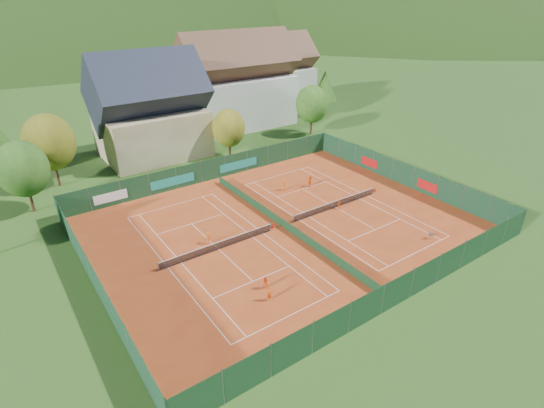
{
  "coord_description": "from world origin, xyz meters",
  "views": [
    {
      "loc": [
        -24.36,
        -32.71,
        23.84
      ],
      "look_at": [
        0.0,
        2.0,
        2.0
      ],
      "focal_mm": 28.0,
      "sensor_mm": 36.0,
      "label": 1
    }
  ],
  "objects_px": {
    "ball_hopper": "(431,234)",
    "player_right_near": "(339,204)",
    "player_right_far_a": "(284,185)",
    "chalet": "(150,113)",
    "hotel_block_a": "(237,86)",
    "hotel_block_b": "(274,76)",
    "player_left_near": "(269,294)",
    "player_left_far": "(208,238)",
    "player_right_far_b": "(310,181)",
    "player_left_mid": "(266,283)"
  },
  "relations": [
    {
      "from": "player_left_mid",
      "to": "ball_hopper",
      "type": "bearing_deg",
      "value": 18.16
    },
    {
      "from": "hotel_block_b",
      "to": "chalet",
      "type": "bearing_deg",
      "value": -157.01
    },
    {
      "from": "hotel_block_a",
      "to": "chalet",
      "type": "bearing_deg",
      "value": -162.47
    },
    {
      "from": "chalet",
      "to": "hotel_block_a",
      "type": "distance_m",
      "value": 19.94
    },
    {
      "from": "hotel_block_a",
      "to": "ball_hopper",
      "type": "height_order",
      "value": "hotel_block_a"
    },
    {
      "from": "player_left_near",
      "to": "player_left_mid",
      "type": "bearing_deg",
      "value": 59.54
    },
    {
      "from": "hotel_block_a",
      "to": "player_right_near",
      "type": "bearing_deg",
      "value": -102.26
    },
    {
      "from": "hotel_block_a",
      "to": "player_right_far_b",
      "type": "bearing_deg",
      "value": -102.84
    },
    {
      "from": "hotel_block_b",
      "to": "player_right_far_a",
      "type": "distance_m",
      "value": 44.14
    },
    {
      "from": "chalet",
      "to": "player_right_far_b",
      "type": "distance_m",
      "value": 27.14
    },
    {
      "from": "ball_hopper",
      "to": "player_right_near",
      "type": "relative_size",
      "value": 0.64
    },
    {
      "from": "chalet",
      "to": "player_left_near",
      "type": "xyz_separation_m",
      "value": [
        -5.3,
        -39.41,
        -5.9
      ]
    },
    {
      "from": "player_right_near",
      "to": "player_right_far_b",
      "type": "bearing_deg",
      "value": 59.11
    },
    {
      "from": "ball_hopper",
      "to": "player_right_far_a",
      "type": "xyz_separation_m",
      "value": [
        -5.58,
        18.58,
        0.13
      ]
    },
    {
      "from": "chalet",
      "to": "hotel_block_a",
      "type": "xyz_separation_m",
      "value": [
        19.0,
        6.0,
        0.76
      ]
    },
    {
      "from": "hotel_block_a",
      "to": "player_left_far",
      "type": "bearing_deg",
      "value": -125.27
    },
    {
      "from": "ball_hopper",
      "to": "player_right_far_a",
      "type": "distance_m",
      "value": 19.4
    },
    {
      "from": "hotel_block_a",
      "to": "player_left_mid",
      "type": "relative_size",
      "value": 16.45
    },
    {
      "from": "hotel_block_a",
      "to": "player_left_near",
      "type": "xyz_separation_m",
      "value": [
        -24.3,
        -45.41,
        -6.66
      ]
    },
    {
      "from": "player_left_near",
      "to": "player_right_near",
      "type": "bearing_deg",
      "value": 22.5
    },
    {
      "from": "player_left_mid",
      "to": "player_left_far",
      "type": "xyz_separation_m",
      "value": [
        -0.7,
        9.54,
        0.0
      ]
    },
    {
      "from": "chalet",
      "to": "hotel_block_b",
      "type": "relative_size",
      "value": 0.94
    },
    {
      "from": "player_left_near",
      "to": "player_left_mid",
      "type": "relative_size",
      "value": 1.1
    },
    {
      "from": "chalet",
      "to": "player_left_near",
      "type": "bearing_deg",
      "value": -97.65
    },
    {
      "from": "player_left_mid",
      "to": "player_left_far",
      "type": "relative_size",
      "value": 1.0
    },
    {
      "from": "player_right_far_b",
      "to": "player_right_far_a",
      "type": "bearing_deg",
      "value": -61.61
    },
    {
      "from": "hotel_block_b",
      "to": "player_left_mid",
      "type": "relative_size",
      "value": 13.16
    },
    {
      "from": "player_right_near",
      "to": "player_right_far_a",
      "type": "height_order",
      "value": "player_right_far_a"
    },
    {
      "from": "player_right_far_b",
      "to": "chalet",
      "type": "bearing_deg",
      "value": -107.2
    },
    {
      "from": "player_left_near",
      "to": "player_left_far",
      "type": "distance_m",
      "value": 11.01
    },
    {
      "from": "hotel_block_b",
      "to": "player_right_near",
      "type": "bearing_deg",
      "value": -116.24
    },
    {
      "from": "player_right_near",
      "to": "player_right_far_a",
      "type": "relative_size",
      "value": 0.91
    },
    {
      "from": "hotel_block_a",
      "to": "player_left_near",
      "type": "height_order",
      "value": "hotel_block_a"
    },
    {
      "from": "hotel_block_a",
      "to": "player_right_far_a",
      "type": "distance_m",
      "value": 30.94
    },
    {
      "from": "ball_hopper",
      "to": "player_left_mid",
      "type": "xyz_separation_m",
      "value": [
        -19.0,
        3.08,
        0.1
      ]
    },
    {
      "from": "hotel_block_a",
      "to": "player_left_far",
      "type": "height_order",
      "value": "hotel_block_a"
    },
    {
      "from": "ball_hopper",
      "to": "hotel_block_b",
      "type": "bearing_deg",
      "value": 71.29
    },
    {
      "from": "hotel_block_b",
      "to": "player_left_near",
      "type": "xyz_separation_m",
      "value": [
        -38.3,
        -53.41,
        -5.9
      ]
    },
    {
      "from": "chalet",
      "to": "hotel_block_b",
      "type": "height_order",
      "value": "chalet"
    },
    {
      "from": "hotel_block_b",
      "to": "player_left_far",
      "type": "xyz_separation_m",
      "value": [
        -38.33,
        -42.4,
        -5.96
      ]
    },
    {
      "from": "chalet",
      "to": "hotel_block_a",
      "type": "height_order",
      "value": "hotel_block_a"
    },
    {
      "from": "player_left_mid",
      "to": "player_right_near",
      "type": "height_order",
      "value": "player_left_mid"
    },
    {
      "from": "player_left_far",
      "to": "player_right_far_b",
      "type": "height_order",
      "value": "player_right_far_b"
    },
    {
      "from": "player_right_far_a",
      "to": "player_right_far_b",
      "type": "xyz_separation_m",
      "value": [
        3.48,
        -1.05,
        0.1
      ]
    },
    {
      "from": "ball_hopper",
      "to": "player_left_far",
      "type": "height_order",
      "value": "player_left_far"
    },
    {
      "from": "ball_hopper",
      "to": "player_left_near",
      "type": "height_order",
      "value": "player_left_near"
    },
    {
      "from": "player_left_near",
      "to": "player_left_far",
      "type": "xyz_separation_m",
      "value": [
        -0.03,
        11.01,
        -0.07
      ]
    },
    {
      "from": "hotel_block_b",
      "to": "player_right_near",
      "type": "height_order",
      "value": "hotel_block_b"
    },
    {
      "from": "hotel_block_a",
      "to": "ball_hopper",
      "type": "bearing_deg",
      "value": -95.62
    },
    {
      "from": "player_right_far_b",
      "to": "player_left_near",
      "type": "bearing_deg",
      "value": -2.62
    }
  ]
}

